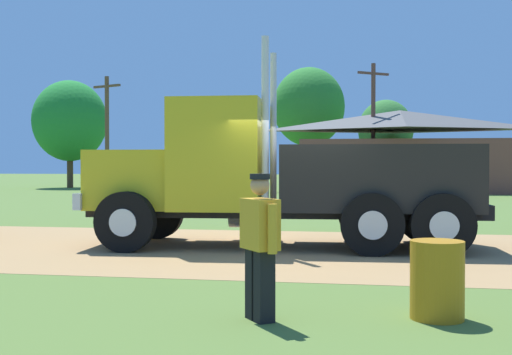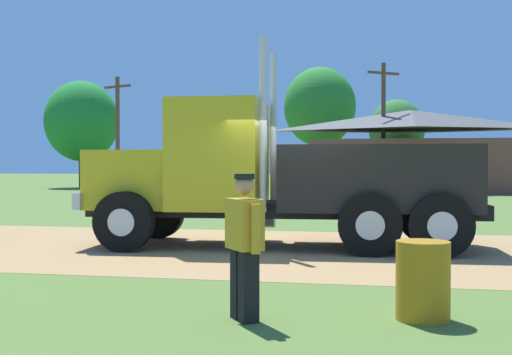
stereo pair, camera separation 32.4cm
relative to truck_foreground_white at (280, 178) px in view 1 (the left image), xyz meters
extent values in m
plane|color=#516C2E|center=(0.45, -0.45, -1.39)|extent=(200.00, 200.00, 0.00)
cube|color=#A27C4E|center=(0.45, -0.45, -1.39)|extent=(120.00, 6.96, 0.01)
cube|color=black|center=(0.12, 0.00, -0.62)|extent=(7.88, 1.98, 0.28)
cube|color=gold|center=(-2.93, -0.18, -0.03)|extent=(1.81, 2.11, 1.19)
cube|color=silver|center=(-3.83, -0.23, -0.44)|extent=(0.29, 2.22, 0.32)
cube|color=gold|center=(-1.20, -0.08, 0.47)|extent=(1.89, 2.40, 2.18)
cube|color=#2D3D4C|center=(-2.10, -0.13, 0.90)|extent=(0.15, 1.92, 0.96)
cylinder|color=silver|center=(-0.15, -0.93, 1.03)|extent=(0.14, 0.14, 3.31)
cylinder|color=silver|center=(-0.26, 0.89, 1.03)|extent=(0.14, 0.14, 3.31)
cylinder|color=silver|center=(-0.73, 0.96, -0.84)|extent=(1.03, 0.58, 0.52)
cube|color=black|center=(1.94, 0.10, 0.01)|extent=(3.87, 2.52, 1.27)
cylinder|color=black|center=(-2.78, -1.32, -0.81)|extent=(1.17, 0.37, 1.16)
cylinder|color=silver|center=(-2.77, -1.48, -0.81)|extent=(0.52, 0.07, 0.52)
cylinder|color=black|center=(-2.91, 0.98, -0.81)|extent=(1.17, 0.37, 1.16)
cylinder|color=silver|center=(-2.92, 1.14, -0.81)|extent=(0.52, 0.07, 0.52)
cylinder|color=black|center=(3.08, -0.99, -0.81)|extent=(1.17, 0.37, 1.16)
cylinder|color=silver|center=(3.09, -1.15, -0.81)|extent=(0.52, 0.07, 0.52)
cylinder|color=black|center=(2.95, 1.31, -0.81)|extent=(1.17, 0.37, 1.16)
cylinder|color=silver|center=(2.94, 1.47, -0.81)|extent=(0.52, 0.07, 0.52)
cylinder|color=black|center=(1.84, -1.06, -0.81)|extent=(1.17, 0.37, 1.16)
cylinder|color=silver|center=(1.84, -1.22, -0.81)|extent=(0.52, 0.07, 0.52)
cylinder|color=black|center=(1.70, 1.24, -0.81)|extent=(1.17, 0.37, 1.16)
cylinder|color=silver|center=(1.69, 1.40, -0.81)|extent=(0.52, 0.07, 0.52)
cube|color=gold|center=(0.61, -6.17, -0.36)|extent=(0.48, 0.52, 0.54)
sphere|color=tan|center=(0.61, -6.17, 0.05)|extent=(0.21, 0.21, 0.21)
cylinder|color=black|center=(0.61, -6.17, 0.15)|extent=(0.22, 0.22, 0.06)
cube|color=black|center=(0.55, -6.08, -1.01)|extent=(0.24, 0.24, 0.76)
cube|color=black|center=(0.67, -6.25, -1.01)|extent=(0.24, 0.24, 0.76)
cylinder|color=gold|center=(0.44, -5.94, -0.39)|extent=(0.10, 0.10, 0.51)
cylinder|color=gold|center=(0.77, -6.39, -0.39)|extent=(0.10, 0.10, 0.51)
cylinder|color=#B27214|center=(2.48, -5.78, -0.97)|extent=(0.57, 0.57, 0.84)
cube|color=brown|center=(3.76, 26.91, 0.19)|extent=(12.04, 5.73, 3.16)
pyramid|color=#4C4C4C|center=(3.76, 26.91, 2.97)|extent=(12.64, 6.02, 1.21)
cube|color=black|center=(2.08, 24.17, -0.29)|extent=(1.80, 0.13, 2.20)
cylinder|color=brown|center=(-14.00, 24.60, 2.17)|extent=(0.26, 0.26, 7.11)
cube|color=brown|center=(-14.00, 24.60, 5.12)|extent=(2.08, 0.99, 0.14)
cylinder|color=brown|center=(2.15, 26.28, 2.48)|extent=(0.26, 0.26, 7.74)
cube|color=brown|center=(2.15, 26.28, 5.75)|extent=(1.87, 1.40, 0.14)
cylinder|color=#513823|center=(-19.51, 30.92, -0.02)|extent=(0.44, 0.44, 2.74)
ellipsoid|color=#207D2D|center=(-19.51, 30.92, 3.48)|extent=(5.33, 5.33, 5.87)
cylinder|color=#513823|center=(-2.63, 36.73, 0.58)|extent=(0.44, 0.44, 3.94)
ellipsoid|color=#2C7B2B|center=(-2.63, 36.73, 4.76)|extent=(5.52, 5.52, 6.08)
cylinder|color=#513823|center=(3.08, 32.69, -0.10)|extent=(0.44, 0.44, 2.58)
ellipsoid|color=#31722D|center=(3.08, 32.69, 2.71)|extent=(3.80, 3.80, 4.18)
camera|label=1|loc=(1.71, -12.90, 0.27)|focal=45.13mm
camera|label=2|loc=(2.03, -12.84, 0.27)|focal=45.13mm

